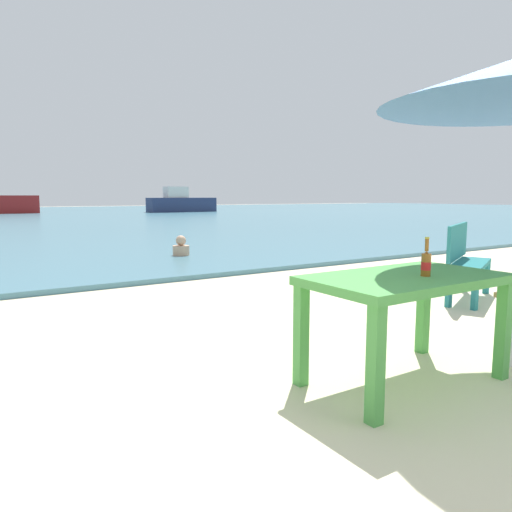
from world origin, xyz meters
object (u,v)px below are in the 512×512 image
object	(u,v)px
swimmer_person	(181,248)
bench_teal_center	(464,257)
boat_ferry	(181,203)
beer_bottle_amber	(426,262)
picnic_table_green	(406,291)

from	to	relation	value
swimmer_person	bench_teal_center	bearing A→B (deg)	-75.45
bench_teal_center	swimmer_person	distance (m)	5.67
bench_teal_center	boat_ferry	xyz separation A→B (m)	(9.48, 30.22, 0.22)
beer_bottle_amber	bench_teal_center	world-z (taller)	beer_bottle_amber
beer_bottle_amber	swimmer_person	world-z (taller)	beer_bottle_amber
bench_teal_center	swimmer_person	world-z (taller)	bench_teal_center
swimmer_person	beer_bottle_amber	bearing A→B (deg)	-100.38
swimmer_person	boat_ferry	bearing A→B (deg)	66.23
picnic_table_green	boat_ferry	distance (m)	33.91
swimmer_person	boat_ferry	world-z (taller)	boat_ferry
swimmer_person	picnic_table_green	bearing A→B (deg)	-101.11
picnic_table_green	beer_bottle_amber	world-z (taller)	beer_bottle_amber
beer_bottle_amber	swimmer_person	xyz separation A→B (m)	(1.28, 6.99, -0.61)
picnic_table_green	swimmer_person	world-z (taller)	picnic_table_green
beer_bottle_amber	swimmer_person	size ratio (longest dim) A/B	0.65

